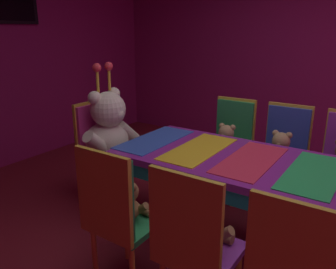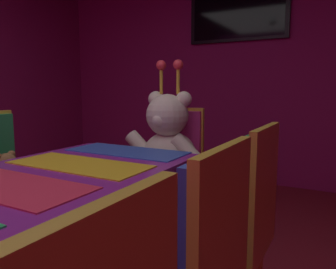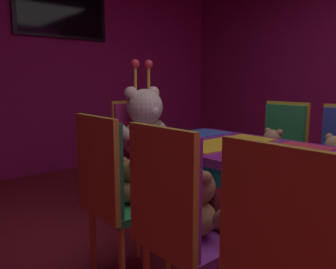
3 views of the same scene
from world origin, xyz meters
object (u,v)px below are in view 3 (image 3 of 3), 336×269
Objects in this scene: teddy_left_2 at (132,184)px; chair_right_2 at (281,146)px; chair_left_0 at (288,262)px; teddy_right_2 at (271,149)px; king_teddy_bear at (146,128)px; teddy_left_0 at (310,250)px; teddy_right_1 at (334,159)px; chair_left_1 at (175,214)px; throne_chair at (135,141)px; banquet_table at (281,167)px; wall_tv at (62,9)px; chair_left_2 at (110,185)px; teddy_left_1 at (199,206)px.

teddy_left_2 is 0.29× the size of chair_right_2.
teddy_right_2 is at bearing 34.04° from chair_left_0.
king_teddy_bear is (-0.86, 0.85, 0.15)m from chair_right_2.
teddy_right_1 is (1.43, 0.54, 0.01)m from teddy_left_0.
chair_left_0 is 2.11m from king_teddy_bear.
chair_right_2 reaches higher than teddy_right_2.
chair_left_0 is at bearing 180.00° from teddy_left_0.
chair_left_0 is 0.52m from chair_left_1.
teddy_left_2 is 1.26m from throne_chair.
chair_left_1 is at bearing 0.57° from teddy_right_1.
teddy_right_2 reaches higher than teddy_left_2.
banquet_table is 2.05× the size of chair_right_2.
king_teddy_bear is at bearing -44.94° from chair_right_2.
king_teddy_bear is at bearing 49.22° from teddy_left_2.
chair_right_2 reaches higher than banquet_table.
teddy_right_1 is 0.53m from teddy_right_2.
chair_left_0 is (-0.86, -0.54, -0.06)m from banquet_table.
teddy_right_1 is at bearing 27.49° from king_teddy_bear.
teddy_right_1 is at bearing -0.60° from banquet_table.
chair_left_1 is at bearing 18.82° from teddy_right_2.
king_teddy_bear is at bearing -50.23° from teddy_right_2.
wall_tv reaches higher than teddy_right_1.
teddy_right_2 is at bearing -74.63° from wall_tv.
chair_left_1 and chair_left_2 have the same top height.
teddy_left_0 is 0.32× the size of chair_left_1.
teddy_left_2 is 0.31× the size of king_teddy_bear.
teddy_left_2 is 1.45m from teddy_right_2.
chair_left_0 is 2.02m from chair_right_2.
banquet_table is at bearing -30.71° from chair_left_2.
chair_left_2 is 3.04× the size of teddy_right_2.
chair_left_1 reaches higher than banquet_table.
banquet_table is 6.39× the size of teddy_left_0.
chair_right_2 is at bearing -104.66° from teddy_right_1.
throne_chair is 2.13m from wall_tv.
chair_left_0 is at bearing -24.17° from king_teddy_bear.
king_teddy_bear is (0.73, 1.40, 0.15)m from teddy_left_1.
teddy_left_0 is 0.35× the size of king_teddy_bear.
throne_chair is at bearing 60.70° from chair_left_1.
king_teddy_bear is at bearing 90.00° from banquet_table.
banquet_table is 0.72m from teddy_right_1.
king_teddy_bear reaches higher than teddy_right_1.
chair_left_0 reaches higher than teddy_left_2.
wall_tv is (-0.86, 2.59, 1.45)m from chair_right_2.
teddy_left_0 is at bearing -101.09° from wall_tv.
teddy_left_0 is 0.54m from chair_left_1.
teddy_right_1 is at bearing 75.34° from chair_right_2.
king_teddy_bear reaches higher than chair_left_0.
chair_right_2 is at bearing 180.00° from teddy_right_2.
wall_tv is at bearing -71.69° from chair_right_2.
teddy_left_0 is 1.12× the size of teddy_left_2.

